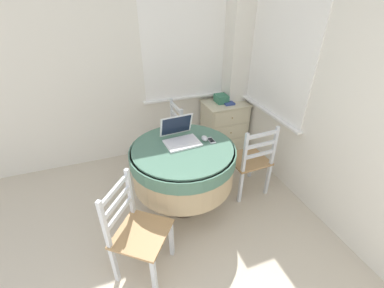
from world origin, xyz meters
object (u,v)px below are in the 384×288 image
(cell_phone, at_px, (211,140))
(book_on_cabinet, at_px, (228,102))
(storage_box, at_px, (221,99))
(round_dining_table, at_px, (183,162))
(corner_cabinet, at_px, (224,125))
(computer_mouse, at_px, (205,138))
(dining_chair_near_back_window, at_px, (168,138))
(dining_chair_camera_near, at_px, (137,231))
(laptop, at_px, (180,137))
(dining_chair_near_right_window, at_px, (250,161))

(cell_phone, relative_size, book_on_cabinet, 0.63)
(storage_box, distance_m, book_on_cabinet, 0.11)
(cell_phone, distance_m, storage_box, 1.19)
(round_dining_table, height_order, corner_cabinet, round_dining_table)
(cell_phone, relative_size, corner_cabinet, 0.17)
(computer_mouse, relative_size, dining_chair_near_back_window, 0.10)
(computer_mouse, bearing_deg, corner_cabinet, 53.21)
(cell_phone, xyz_separation_m, storage_box, (0.61, 1.02, -0.02))
(dining_chair_camera_near, height_order, corner_cabinet, dining_chair_camera_near)
(computer_mouse, bearing_deg, cell_phone, -28.69)
(computer_mouse, relative_size, dining_chair_camera_near, 0.10)
(laptop, distance_m, corner_cabinet, 1.38)
(dining_chair_near_right_window, xyz_separation_m, book_on_cabinet, (0.20, 0.98, 0.29))
(round_dining_table, relative_size, corner_cabinet, 1.46)
(dining_chair_camera_near, distance_m, corner_cabinet, 2.17)
(laptop, xyz_separation_m, dining_chair_camera_near, (-0.58, -0.66, -0.39))
(storage_box, height_order, book_on_cabinet, storage_box)
(computer_mouse, relative_size, corner_cabinet, 0.13)
(computer_mouse, relative_size, dining_chair_near_right_window, 0.10)
(book_on_cabinet, bearing_deg, storage_box, 136.12)
(dining_chair_near_back_window, bearing_deg, storage_box, 16.60)
(book_on_cabinet, bearing_deg, dining_chair_camera_near, -135.66)
(corner_cabinet, bearing_deg, dining_chair_near_right_window, -99.78)
(computer_mouse, bearing_deg, dining_chair_near_right_window, -6.09)
(computer_mouse, xyz_separation_m, corner_cabinet, (0.71, 0.95, -0.44))
(round_dining_table, relative_size, laptop, 2.91)
(dining_chair_camera_near, xyz_separation_m, corner_cabinet, (1.53, 1.54, -0.08))
(dining_chair_camera_near, bearing_deg, laptop, 48.42)
(computer_mouse, height_order, dining_chair_near_right_window, dining_chair_near_right_window)
(computer_mouse, bearing_deg, storage_box, 56.24)
(cell_phone, bearing_deg, corner_cabinet, 56.39)
(dining_chair_near_right_window, bearing_deg, dining_chair_near_back_window, 132.57)
(computer_mouse, distance_m, dining_chair_near_back_window, 0.85)
(dining_chair_near_back_window, relative_size, corner_cabinet, 1.26)
(storage_box, bearing_deg, dining_chair_camera_near, -133.09)
(round_dining_table, height_order, dining_chair_camera_near, dining_chair_camera_near)
(cell_phone, height_order, storage_box, storage_box)
(dining_chair_near_back_window, height_order, dining_chair_near_right_window, same)
(round_dining_table, xyz_separation_m, dining_chair_near_back_window, (0.05, 0.78, -0.16))
(cell_phone, height_order, book_on_cabinet, cell_phone)
(cell_phone, xyz_separation_m, dining_chair_near_back_window, (-0.25, 0.77, -0.35))
(book_on_cabinet, bearing_deg, corner_cabinet, 127.91)
(dining_chair_camera_near, bearing_deg, book_on_cabinet, 44.34)
(dining_chair_near_back_window, bearing_deg, round_dining_table, -93.89)
(dining_chair_camera_near, relative_size, book_on_cabinet, 4.67)
(cell_phone, xyz_separation_m, corner_cabinet, (0.65, 0.98, -0.42))
(laptop, relative_size, dining_chair_near_back_window, 0.40)
(corner_cabinet, bearing_deg, cell_phone, -123.61)
(dining_chair_near_right_window, distance_m, storage_box, 1.11)
(laptop, distance_m, dining_chair_camera_near, 0.97)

